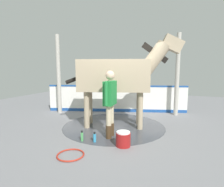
# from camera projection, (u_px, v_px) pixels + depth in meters

# --- Properties ---
(ground_plane) EXTENTS (16.00, 16.00, 0.02)m
(ground_plane) POSITION_uv_depth(u_px,v_px,m) (117.00, 127.00, 5.56)
(ground_plane) COLOR gray
(wet_patch) EXTENTS (3.13, 3.13, 0.00)m
(wet_patch) POSITION_uv_depth(u_px,v_px,m) (114.00, 126.00, 5.68)
(wet_patch) COLOR #42444C
(wet_patch) RESTS_ON ground
(barrier_wall) EXTENTS (5.50, 1.57, 1.10)m
(barrier_wall) POSITION_uv_depth(u_px,v_px,m) (117.00, 100.00, 7.54)
(barrier_wall) COLOR white
(barrier_wall) RESTS_ON ground
(roof_post_near) EXTENTS (0.16, 0.16, 3.08)m
(roof_post_near) POSITION_uv_depth(u_px,v_px,m) (177.00, 75.00, 6.85)
(roof_post_near) COLOR #B7B2A8
(roof_post_near) RESTS_ON ground
(roof_post_far) EXTENTS (0.16, 0.16, 3.08)m
(roof_post_far) POSITION_uv_depth(u_px,v_px,m) (59.00, 75.00, 7.20)
(roof_post_far) COLOR #B7B2A8
(roof_post_far) RESTS_ON ground
(horse) EXTENTS (3.43, 1.43, 2.75)m
(horse) POSITION_uv_depth(u_px,v_px,m) (118.00, 75.00, 5.47)
(horse) COLOR tan
(horse) RESTS_ON ground
(handler) EXTENTS (0.24, 0.69, 1.71)m
(handler) POSITION_uv_depth(u_px,v_px,m) (110.00, 99.00, 4.62)
(handler) COLOR #47331E
(handler) RESTS_ON ground
(wash_bucket) EXTENTS (0.34, 0.34, 0.34)m
(wash_bucket) POSITION_uv_depth(u_px,v_px,m) (123.00, 139.00, 4.16)
(wash_bucket) COLOR maroon
(wash_bucket) RESTS_ON ground
(bottle_shampoo) EXTENTS (0.07, 0.07, 0.25)m
(bottle_shampoo) POSITION_uv_depth(u_px,v_px,m) (95.00, 137.00, 4.40)
(bottle_shampoo) COLOR #3399CC
(bottle_shampoo) RESTS_ON ground
(bottle_spray) EXTENTS (0.06, 0.06, 0.27)m
(bottle_spray) POSITION_uv_depth(u_px,v_px,m) (82.00, 136.00, 4.45)
(bottle_spray) COLOR #4CA559
(bottle_spray) RESTS_ON ground
(hose_coil) EXTENTS (0.56, 0.56, 0.03)m
(hose_coil) POSITION_uv_depth(u_px,v_px,m) (71.00, 155.00, 3.71)
(hose_coil) COLOR #B72D1E
(hose_coil) RESTS_ON ground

